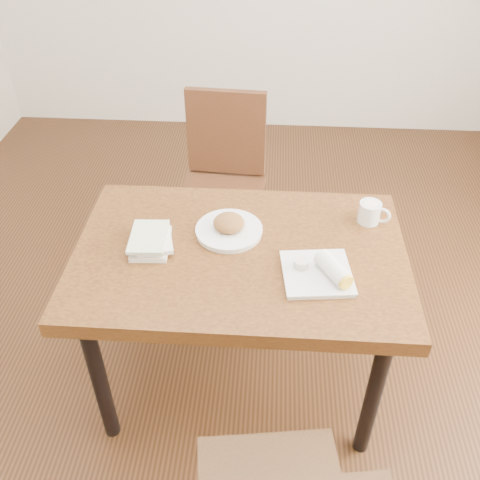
# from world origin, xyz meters

# --- Properties ---
(ground) EXTENTS (4.00, 5.00, 0.01)m
(ground) POSITION_xyz_m (0.00, 0.00, -0.01)
(ground) COLOR #472814
(ground) RESTS_ON ground
(table) EXTENTS (1.21, 0.80, 0.75)m
(table) POSITION_xyz_m (0.00, 0.00, 0.67)
(table) COLOR brown
(table) RESTS_ON ground
(chair_far) EXTENTS (0.45, 0.45, 0.95)m
(chair_far) POSITION_xyz_m (-0.14, 0.84, 0.55)
(chair_far) COLOR #4C2815
(chair_far) RESTS_ON ground
(plate_scone) EXTENTS (0.25, 0.25, 0.08)m
(plate_scone) POSITION_xyz_m (-0.05, 0.10, 0.78)
(plate_scone) COLOR white
(plate_scone) RESTS_ON table
(coffee_mug) EXTENTS (0.12, 0.08, 0.09)m
(coffee_mug) POSITION_xyz_m (0.49, 0.21, 0.79)
(coffee_mug) COLOR white
(coffee_mug) RESTS_ON table
(plate_burrito) EXTENTS (0.26, 0.26, 0.08)m
(plate_burrito) POSITION_xyz_m (0.29, -0.12, 0.77)
(plate_burrito) COLOR white
(plate_burrito) RESTS_ON table
(book_stack) EXTENTS (0.17, 0.22, 0.05)m
(book_stack) POSITION_xyz_m (-0.33, 0.01, 0.78)
(book_stack) COLOR white
(book_stack) RESTS_ON table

